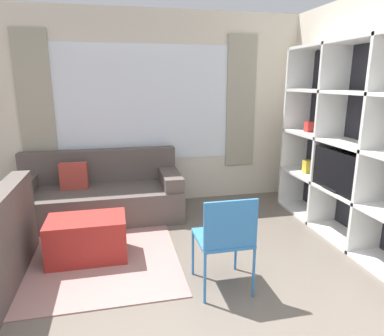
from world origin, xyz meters
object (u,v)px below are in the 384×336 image
Objects in this scene: shelving_unit at (353,145)px; couch_main at (101,195)px; ottoman at (87,239)px; folding_chair at (226,235)px.

couch_main is (-2.76, 1.23, -0.78)m from shelving_unit.
ottoman is at bearing -94.76° from couch_main.
couch_main reaches higher than ottoman.
ottoman is (-2.86, 0.10, -0.86)m from shelving_unit.
ottoman is (-0.09, -1.13, -0.08)m from couch_main.
couch_main is at bearing -61.05° from folding_chair.
ottoman is at bearing -35.08° from folding_chair.
ottoman is at bearing 178.02° from shelving_unit.
folding_chair is at bearing -61.05° from couch_main.
couch_main is 2.25m from folding_chair.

